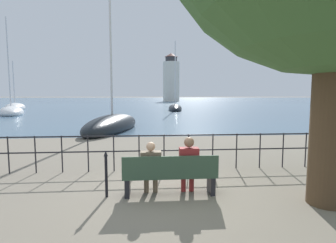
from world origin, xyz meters
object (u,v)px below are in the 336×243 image
at_px(sailboat_4, 112,125).
at_px(park_bench, 170,176).
at_px(seated_person_right, 189,163).
at_px(closed_umbrella, 106,171).
at_px(harbor_lighthouse, 171,79).
at_px(seated_person_left, 151,166).
at_px(sailboat_3, 15,108).
at_px(sailboat_1, 11,112).
at_px(sailboat_2, 175,108).

bearing_deg(sailboat_4, park_bench, -64.14).
relative_size(seated_person_right, closed_umbrella, 1.25).
bearing_deg(harbor_lighthouse, park_bench, -95.46).
distance_m(park_bench, sailboat_4, 11.43).
bearing_deg(harbor_lighthouse, seated_person_left, -95.72).
distance_m(sailboat_3, harbor_lighthouse, 65.06).
bearing_deg(sailboat_1, sailboat_2, -0.38).
bearing_deg(sailboat_3, seated_person_right, -72.65).
xyz_separation_m(seated_person_right, sailboat_2, (3.30, 32.65, -0.39)).
relative_size(seated_person_left, closed_umbrella, 1.16).
distance_m(sailboat_4, harbor_lighthouse, 84.17).
bearing_deg(sailboat_1, seated_person_right, -78.88).
bearing_deg(harbor_lighthouse, sailboat_2, -94.91).
height_order(seated_person_right, sailboat_4, sailboat_4).
bearing_deg(seated_person_left, sailboat_4, 101.42).
bearing_deg(sailboat_4, sailboat_3, 137.64).
height_order(seated_person_left, sailboat_3, sailboat_3).
height_order(seated_person_left, sailboat_4, sailboat_4).
bearing_deg(seated_person_left, sailboat_3, 118.96).
xyz_separation_m(sailboat_2, sailboat_4, (-6.36, -21.60, 0.01)).
relative_size(park_bench, sailboat_2, 0.20).
relative_size(closed_umbrella, harbor_lighthouse, 0.06).
bearing_deg(sailboat_4, sailboat_1, 145.11).
bearing_deg(closed_umbrella, sailboat_4, 96.58).
bearing_deg(sailboat_1, sailboat_3, 92.29).
relative_size(sailboat_3, sailboat_4, 0.73).
height_order(seated_person_left, harbor_lighthouse, harbor_lighthouse).
height_order(seated_person_right, closed_umbrella, seated_person_right).
height_order(closed_umbrella, sailboat_4, sailboat_4).
xyz_separation_m(sailboat_4, harbor_lighthouse, (11.64, 82.97, 8.06)).
relative_size(closed_umbrella, sailboat_1, 0.09).
height_order(park_bench, closed_umbrella, closed_umbrella).
height_order(park_bench, sailboat_4, sailboat_4).
distance_m(seated_person_left, sailboat_1, 29.44).
xyz_separation_m(closed_umbrella, harbor_lighthouse, (10.36, 94.08, 7.82)).
xyz_separation_m(park_bench, sailboat_2, (3.72, 32.72, -0.13)).
xyz_separation_m(seated_person_right, closed_umbrella, (-1.78, -0.06, -0.13)).
xyz_separation_m(seated_person_right, sailboat_4, (-3.06, 11.04, -0.38)).
bearing_deg(sailboat_1, park_bench, -79.64).
height_order(sailboat_3, sailboat_4, sailboat_4).
bearing_deg(sailboat_2, seated_person_right, -91.49).
height_order(sailboat_3, harbor_lighthouse, harbor_lighthouse).
height_order(sailboat_1, sailboat_3, sailboat_1).
xyz_separation_m(park_bench, harbor_lighthouse, (9.00, 94.09, 7.94)).
relative_size(park_bench, closed_umbrella, 2.02).
xyz_separation_m(sailboat_2, harbor_lighthouse, (5.28, 61.37, 8.08)).
distance_m(seated_person_left, sailboat_4, 11.27).
xyz_separation_m(seated_person_left, seated_person_right, (0.83, -0.00, 0.05)).
height_order(seated_person_left, sailboat_2, sailboat_2).
xyz_separation_m(sailboat_1, sailboat_3, (-5.07, 11.53, -0.02)).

